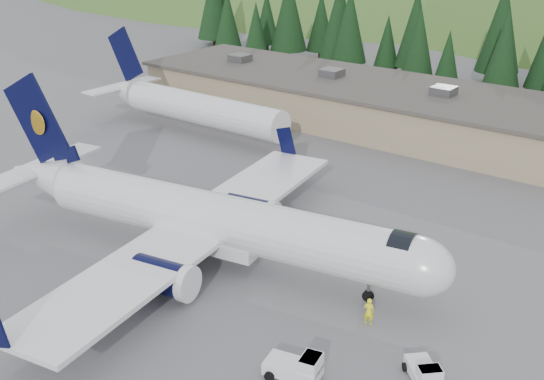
{
  "coord_description": "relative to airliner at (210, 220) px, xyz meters",
  "views": [
    {
      "loc": [
        30.35,
        -33.73,
        24.72
      ],
      "look_at": [
        0.0,
        6.0,
        4.0
      ],
      "focal_mm": 45.0,
      "sensor_mm": 36.0,
      "label": 1
    }
  ],
  "objects": [
    {
      "name": "airliner",
      "position": [
        0.0,
        0.0,
        0.0
      ],
      "size": [
        38.13,
        35.96,
        12.67
      ],
      "rotation": [
        0.0,
        0.0,
        0.17
      ],
      "color": "white",
      "rests_on": "ground"
    },
    {
      "name": "ramp_worker",
      "position": [
        13.85,
        -0.31,
        -2.42
      ],
      "size": [
        0.79,
        0.61,
        1.92
      ],
      "primitive_type": "imported",
      "rotation": [
        0.0,
        0.0,
        3.38
      ],
      "color": "#F8F71D",
      "rests_on": "ground"
    },
    {
      "name": "terminal_building",
      "position": [
        -3.91,
        38.19,
        -0.75
      ],
      "size": [
        71.0,
        17.0,
        6.1
      ],
      "color": "gray",
      "rests_on": "ground"
    },
    {
      "name": "second_airliner",
      "position": [
        -23.82,
        22.19,
        -0.05
      ],
      "size": [
        27.5,
        11.0,
        10.05
      ],
      "color": "white",
      "rests_on": "ground"
    },
    {
      "name": "baggage_tug_b",
      "position": [
        19.27,
        -3.5,
        -2.71
      ],
      "size": [
        2.95,
        2.95,
        1.48
      ],
      "rotation": [
        0.0,
        0.0,
        -0.78
      ],
      "color": "white",
      "rests_on": "ground"
    },
    {
      "name": "ground",
      "position": [
        1.1,
        0.19,
        -3.38
      ],
      "size": [
        600.0,
        600.0,
        0.0
      ],
      "primitive_type": "plane",
      "color": "slate"
    },
    {
      "name": "baggage_tug_a",
      "position": [
        13.4,
        -7.51,
        -2.61
      ],
      "size": [
        3.47,
        2.48,
        1.7
      ],
      "rotation": [
        0.0,
        0.0,
        0.22
      ],
      "color": "white",
      "rests_on": "ground"
    },
    {
      "name": "tree_line",
      "position": [
        -6.2,
        62.16,
        4.4
      ],
      "size": [
        114.35,
        16.79,
        14.15
      ],
      "color": "black",
      "rests_on": "ground"
    }
  ]
}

